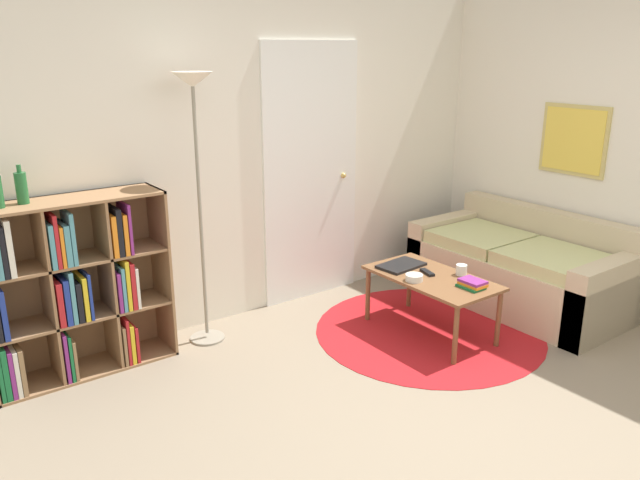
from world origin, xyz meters
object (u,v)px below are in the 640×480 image
(coffee_table, at_px, (431,282))
(bowl, at_px, (414,278))
(bookshelf, at_px, (68,289))
(bottle_right, at_px, (21,188))
(laptop, at_px, (401,265))
(floor_lamp, at_px, (195,124))
(cup, at_px, (461,270))
(couch, at_px, (523,269))

(coffee_table, relative_size, bowl, 7.78)
(bookshelf, bearing_deg, bottle_right, 172.30)
(laptop, relative_size, bowl, 2.93)
(floor_lamp, height_order, cup, floor_lamp)
(bookshelf, height_order, cup, bookshelf)
(couch, xyz_separation_m, bowl, (-1.22, 0.04, 0.19))
(couch, bearing_deg, cup, -174.90)
(couch, xyz_separation_m, laptop, (-1.09, 0.31, 0.18))
(bowl, xyz_separation_m, bottle_right, (-2.27, 0.96, 0.78))
(bookshelf, height_order, coffee_table, bookshelf)
(bookshelf, height_order, bowl, bookshelf)
(coffee_table, height_order, cup, cup)
(laptop, bearing_deg, coffee_table, -82.90)
(bookshelf, xyz_separation_m, bowl, (2.10, -0.94, -0.12))
(floor_lamp, relative_size, cup, 23.65)
(laptop, height_order, bottle_right, bottle_right)
(bottle_right, bearing_deg, laptop, -15.99)
(floor_lamp, bearing_deg, bookshelf, 175.68)
(couch, distance_m, coffee_table, 1.06)
(coffee_table, distance_m, bowl, 0.18)
(bookshelf, xyz_separation_m, floor_lamp, (0.90, -0.07, 0.96))
(floor_lamp, height_order, bowl, floor_lamp)
(coffee_table, distance_m, cup, 0.24)
(bookshelf, distance_m, cup, 2.68)
(floor_lamp, bearing_deg, cup, -32.21)
(laptop, distance_m, cup, 0.45)
(bowl, relative_size, bottle_right, 0.54)
(couch, relative_size, cup, 21.33)
(bookshelf, distance_m, bottle_right, 0.69)
(couch, relative_size, bottle_right, 7.36)
(couch, bearing_deg, bottle_right, 164.02)
(floor_lamp, bearing_deg, laptop, -24.15)
(laptop, bearing_deg, cup, -59.33)
(floor_lamp, height_order, coffee_table, floor_lamp)
(couch, height_order, laptop, couch)
(floor_lamp, xyz_separation_m, bowl, (1.20, -0.87, -1.08))
(coffee_table, relative_size, bottle_right, 4.19)
(couch, relative_size, laptop, 4.67)
(coffee_table, xyz_separation_m, cup, (0.19, -0.10, 0.09))
(couch, bearing_deg, coffee_table, 178.50)
(couch, xyz_separation_m, bottle_right, (-3.49, 1.00, 0.97))
(bookshelf, xyz_separation_m, coffee_table, (2.27, -0.95, -0.19))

